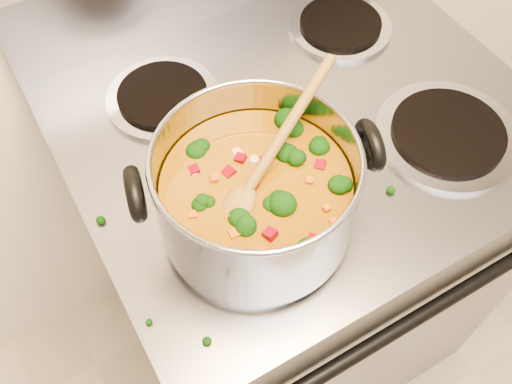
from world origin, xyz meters
TOP-DOWN VIEW (x-y plane):
  - electric_range at (-0.03, 1.16)m, footprint 0.78×0.71m
  - stockpot at (-0.20, 1.01)m, footprint 0.34×0.28m
  - wooden_spoon at (-0.19, 1.02)m, footprint 0.25×0.15m
  - cooktop_crumbs at (-0.20, 0.94)m, footprint 0.30×0.38m

SIDE VIEW (x-z plane):
  - electric_range at x=-0.03m, z-range -0.07..1.01m
  - cooktop_crumbs at x=-0.20m, z-range 0.92..0.93m
  - stockpot at x=-0.20m, z-range 0.92..1.09m
  - wooden_spoon at x=-0.19m, z-range 1.00..1.10m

